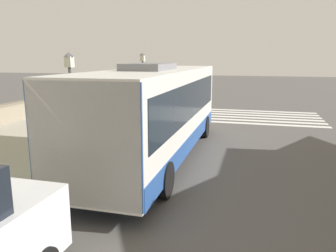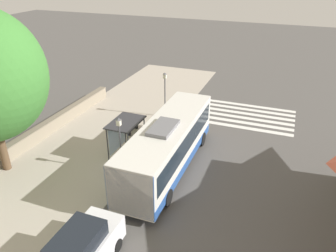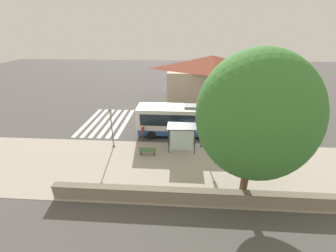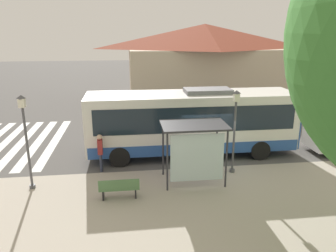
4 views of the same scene
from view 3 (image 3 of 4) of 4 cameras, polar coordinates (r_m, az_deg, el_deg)
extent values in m
plane|color=#514F4C|center=(23.52, 6.06, -4.44)|extent=(120.00, 120.00, 0.00)
cube|color=#ADA393|center=(19.68, 6.48, -10.70)|extent=(9.00, 44.00, 0.02)
cube|color=silver|center=(28.86, -10.76, 0.90)|extent=(9.00, 0.50, 0.01)
cube|color=silver|center=(29.11, -12.58, 0.95)|extent=(9.00, 0.50, 0.01)
cube|color=silver|center=(29.39, -14.36, 0.99)|extent=(9.00, 0.50, 0.01)
cube|color=silver|center=(29.69, -16.10, 1.03)|extent=(9.00, 0.50, 0.01)
cube|color=silver|center=(30.02, -17.81, 1.06)|extent=(9.00, 0.50, 0.01)
cube|color=silver|center=(30.38, -19.48, 1.10)|extent=(9.00, 0.50, 0.01)
cube|color=gray|center=(16.20, 7.12, -17.49)|extent=(0.50, 20.00, 1.00)
cube|color=#776C5B|center=(15.84, 7.23, -16.03)|extent=(0.60, 20.00, 0.08)
cube|color=#C6B293|center=(37.91, 10.72, 10.36)|extent=(7.36, 13.79, 4.79)
pyramid|color=#9E4733|center=(37.26, 11.14, 15.54)|extent=(7.96, 14.39, 2.16)
cube|color=silver|center=(24.44, 4.92, 1.64)|extent=(2.61, 10.77, 2.85)
cube|color=black|center=(24.30, 4.95, 2.44)|extent=(2.65, 9.91, 1.25)
cube|color=#264C93|center=(24.89, 4.83, -0.79)|extent=(2.65, 10.55, 0.57)
cube|color=#264C93|center=(25.15, 17.21, 1.26)|extent=(2.65, 0.06, 2.74)
cube|color=black|center=(24.47, -7.63, 4.41)|extent=(1.96, 0.08, 0.40)
cube|color=slate|center=(23.92, 6.99, 4.98)|extent=(1.31, 2.37, 0.22)
cylinder|color=black|center=(24.09, -4.16, -2.28)|extent=(0.30, 1.00, 1.00)
cylinder|color=black|center=(26.29, -3.46, 0.11)|extent=(0.30, 1.00, 1.00)
cylinder|color=black|center=(24.21, 12.77, -2.72)|extent=(0.30, 1.00, 1.00)
cylinder|color=black|center=(26.40, 12.04, -0.31)|extent=(0.30, 1.00, 1.00)
cylinder|color=#2D2D33|center=(22.46, 6.67, -2.28)|extent=(0.08, 0.08, 2.52)
cylinder|color=#2D2D33|center=(22.46, 0.38, -2.11)|extent=(0.08, 0.08, 2.52)
cylinder|color=#2D2D33|center=(21.09, 6.84, -4.16)|extent=(0.08, 0.08, 2.52)
cylinder|color=#2D2D33|center=(21.08, 0.13, -3.98)|extent=(0.08, 0.08, 2.52)
cube|color=#2D2D33|center=(21.17, 3.59, 0.02)|extent=(1.85, 2.76, 0.08)
cube|color=silver|center=(21.01, 3.49, -3.75)|extent=(0.03, 2.22, 2.02)
cylinder|color=#2D3347|center=(23.78, -6.39, -2.92)|extent=(0.12, 0.12, 0.87)
cylinder|color=#2D3347|center=(23.92, -6.33, -2.75)|extent=(0.12, 0.12, 0.87)
cube|color=maroon|center=(23.51, -6.45, -1.13)|extent=(0.34, 0.22, 0.70)
sphere|color=tan|center=(23.31, -6.50, -0.09)|extent=(0.24, 0.24, 0.24)
cube|color=#4C7247|center=(21.32, -5.23, -6.25)|extent=(0.40, 1.58, 0.06)
cube|color=#4C7247|center=(21.06, -5.32, -5.95)|extent=(0.04, 1.58, 0.40)
cube|color=black|center=(21.35, -3.52, -6.84)|extent=(0.32, 0.06, 0.45)
cube|color=black|center=(21.53, -6.87, -6.69)|extent=(0.32, 0.06, 0.45)
cylinder|color=#4C4C51|center=(23.43, -13.59, -4.93)|extent=(0.24, 0.24, 0.16)
cylinder|color=#4C4C51|center=(22.68, -14.00, -1.24)|extent=(0.10, 0.10, 3.50)
cube|color=silver|center=(21.95, -14.50, 3.30)|extent=(0.24, 0.24, 0.35)
pyramid|color=#4C4C51|center=(21.86, -14.56, 3.89)|extent=(0.28, 0.28, 0.14)
cylinder|color=#4C4C51|center=(22.96, 8.46, -5.10)|extent=(0.24, 0.24, 0.16)
cylinder|color=#4C4C51|center=(22.22, 8.71, -1.47)|extent=(0.10, 0.10, 3.39)
cube|color=silver|center=(21.49, 9.02, 3.02)|extent=(0.24, 0.24, 0.35)
pyramid|color=#4C4C51|center=(21.40, 9.06, 3.63)|extent=(0.28, 0.28, 0.14)
cylinder|color=brown|center=(16.23, 19.13, -11.20)|extent=(0.50, 0.50, 4.37)
ellipsoid|color=#3D7F33|center=(14.33, 21.37, 2.51)|extent=(7.13, 7.13, 7.84)
cube|color=silver|center=(25.95, 24.44, -1.62)|extent=(1.85, 4.65, 1.19)
cube|color=black|center=(25.62, 25.05, 0.32)|extent=(1.57, 2.42, 0.74)
cylinder|color=black|center=(24.93, 21.62, -3.57)|extent=(0.22, 0.64, 0.64)
cylinder|color=black|center=(26.42, 20.57, -1.81)|extent=(0.22, 0.64, 0.64)
cylinder|color=black|center=(26.03, 27.95, -3.59)|extent=(0.22, 0.64, 0.64)
cylinder|color=black|center=(27.47, 26.61, -1.91)|extent=(0.22, 0.64, 0.64)
camera|label=1|loc=(29.59, 27.61, 6.74)|focal=35.00mm
camera|label=2|loc=(33.76, 37.62, 21.32)|focal=35.00mm
camera|label=4|loc=(8.44, -15.99, -11.86)|focal=35.00mm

